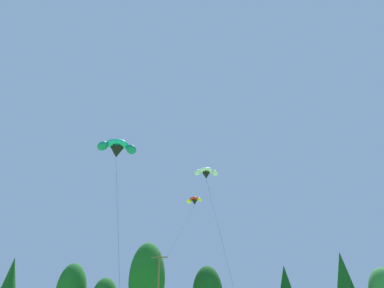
{
  "coord_description": "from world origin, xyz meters",
  "views": [
    {
      "loc": [
        4.36,
        -3.95,
        2.03
      ],
      "look_at": [
        1.1,
        20.61,
        14.72
      ],
      "focal_mm": 33.72,
      "sensor_mm": 36.0,
      "label": 1
    }
  ],
  "objects": [
    {
      "name": "treeline_tree_g",
      "position": [
        19.77,
        57.07,
        8.02
      ],
      "size": [
        4.42,
        4.42,
        12.81
      ],
      "color": "#472D19",
      "rests_on": "ground_plane"
    },
    {
      "name": "treeline_tree_a",
      "position": [
        -36.76,
        59.27,
        8.5
      ],
      "size": [
        4.59,
        4.59,
        13.57
      ],
      "color": "#472D19",
      "rests_on": "ground_plane"
    },
    {
      "name": "parafoil_kite_high_teal",
      "position": [
        -6.13,
        23.83,
        16.44
      ],
      "size": [
        5.89,
        8.38,
        16.09
      ],
      "color": "teal"
    },
    {
      "name": "parafoil_kite_far_red_yellow",
      "position": [
        -0.86,
        37.44,
        15.73
      ],
      "size": [
        2.25,
        21.52,
        15.05
      ],
      "color": "red"
    },
    {
      "name": "treeline_tree_d",
      "position": [
        -10.81,
        55.5,
        8.93
      ],
      "size": [
        5.78,
        5.78,
        14.74
      ],
      "color": "#472D19",
      "rests_on": "ground_plane"
    },
    {
      "name": "parafoil_kite_mid_white",
      "position": [
        0.92,
        34.31,
        17.94
      ],
      "size": [
        4.89,
        9.63,
        17.48
      ],
      "color": "white"
    }
  ]
}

